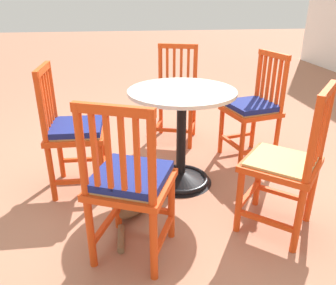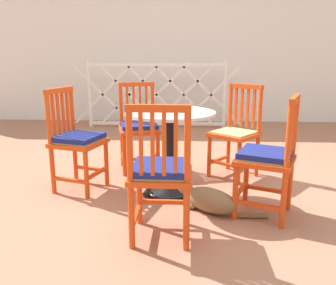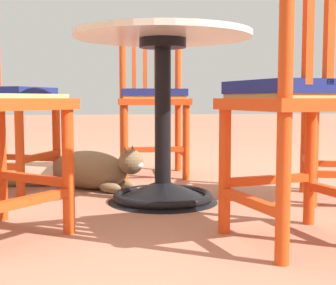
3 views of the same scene
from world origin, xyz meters
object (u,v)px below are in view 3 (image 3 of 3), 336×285
object	(u,v)px
cafe_table	(163,137)
tabby_cat	(95,170)
orange_chair_by_planter	(304,99)
orange_chair_tucked_in	(3,99)
orange_chair_facing_out	(153,99)

from	to	relation	value
cafe_table	tabby_cat	size ratio (longest dim) A/B	1.10
cafe_table	orange_chair_by_planter	distance (m)	0.78
orange_chair_tucked_in	tabby_cat	bearing A→B (deg)	172.84
cafe_table	orange_chair_by_planter	size ratio (longest dim) A/B	0.83
orange_chair_tucked_in	orange_chair_by_planter	size ratio (longest dim) A/B	1.00
tabby_cat	orange_chair_by_planter	bearing A→B (deg)	122.84
orange_chair_facing_out	orange_chair_by_planter	bearing A→B (deg)	102.57
cafe_table	orange_chair_facing_out	bearing A→B (deg)	-92.40
cafe_table	orange_chair_tucked_in	bearing A→B (deg)	-28.07
cafe_table	orange_chair_tucked_in	size ratio (longest dim) A/B	0.83
cafe_table	orange_chair_by_planter	bearing A→B (deg)	117.74
orange_chair_facing_out	orange_chair_tucked_in	bearing A→B (deg)	26.04
orange_chair_facing_out	tabby_cat	distance (m)	0.65
orange_chair_by_planter	tabby_cat	bearing A→B (deg)	-57.16
orange_chair_tucked_in	orange_chair_facing_out	size ratio (longest dim) A/B	1.00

